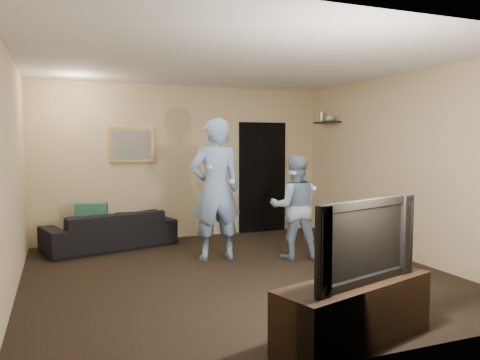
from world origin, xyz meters
name	(u,v)px	position (x,y,z in m)	size (l,w,h in m)	color
ground	(236,274)	(0.00, 0.00, 0.00)	(5.00, 5.00, 0.00)	black
ceiling	(236,62)	(0.00, 0.00, 2.60)	(5.00, 5.00, 0.04)	silver
wall_back	(185,162)	(0.00, 2.50, 1.30)	(5.00, 0.04, 2.60)	#C8B385
wall_front	(358,189)	(0.00, -2.50, 1.30)	(5.00, 0.04, 2.60)	#C8B385
wall_left	(10,175)	(-2.50, 0.00, 1.30)	(0.04, 5.00, 2.60)	#C8B385
wall_right	(401,166)	(2.50, 0.00, 1.30)	(0.04, 5.00, 2.60)	#C8B385
sofa	(110,230)	(-1.31, 2.06, 0.29)	(1.96, 0.77, 0.57)	black
throw_pillow	(92,218)	(-1.58, 2.06, 0.48)	(0.47, 0.15, 0.47)	#1B5344
painting_frame	(132,145)	(-0.90, 2.48, 1.60)	(0.72, 0.05, 0.57)	olive
painting_canvas	(132,145)	(-0.90, 2.45, 1.60)	(0.62, 0.01, 0.47)	slate
doorway	(262,177)	(1.45, 2.47, 1.00)	(0.90, 0.06, 2.00)	black
light_switch	(232,161)	(0.85, 2.48, 1.30)	(0.08, 0.02, 0.12)	silver
wall_shelf	(327,122)	(2.39, 1.80, 1.99)	(0.20, 0.60, 0.03)	black
shelf_vase	(330,117)	(2.39, 1.72, 2.08)	(0.14, 0.14, 0.15)	silver
shelf_figurine	(322,117)	(2.39, 1.99, 2.09)	(0.06, 0.06, 0.18)	silver
tv_console	(354,312)	(0.19, -2.22, 0.25)	(1.48, 0.48, 0.53)	black
television	(356,240)	(0.19, -2.22, 0.85)	(1.17, 0.15, 0.68)	black
wii_player_left	(215,189)	(0.00, 0.82, 0.99)	(0.75, 0.55, 1.97)	#7DA3DA
wii_player_right	(295,207)	(1.06, 0.46, 0.73)	(0.86, 0.76, 1.46)	#82A2BE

